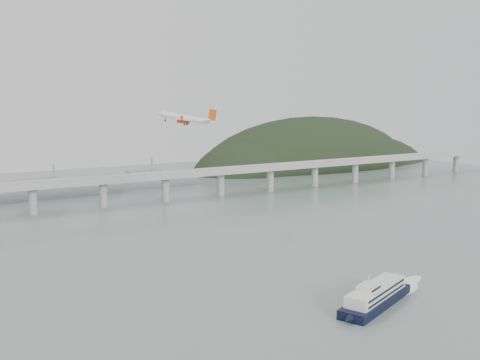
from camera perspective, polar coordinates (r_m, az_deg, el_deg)
ground at (r=267.97m, az=6.23°, el=-9.07°), size 900.00×900.00×0.00m
bridge at (r=435.65m, az=-10.14°, el=-0.11°), size 800.00×22.00×23.90m
headland at (r=700.32m, az=8.10°, el=-0.05°), size 365.00×155.00×156.00m
ferry at (r=227.92m, az=13.64°, el=-11.38°), size 69.92×32.91×13.80m
airliner at (r=312.91m, az=-5.46°, el=6.26°), size 28.44×27.06×9.23m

